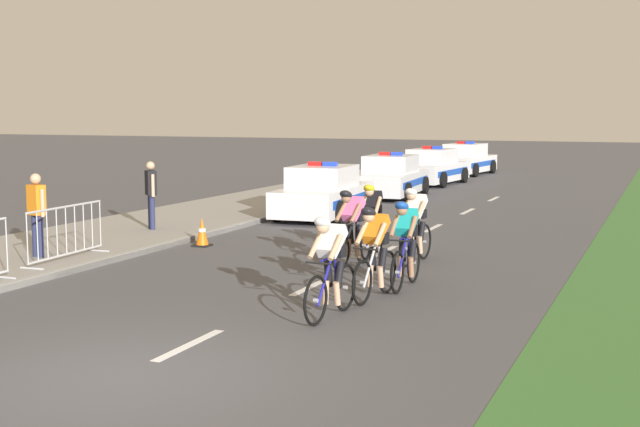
{
  "coord_description": "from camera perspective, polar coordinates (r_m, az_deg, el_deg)",
  "views": [
    {
      "loc": [
        5.69,
        -7.78,
        3.01
      ],
      "look_at": [
        -0.41,
        6.83,
        1.1
      ],
      "focal_mm": 47.55,
      "sensor_mm": 36.0,
      "label": 1
    }
  ],
  "objects": [
    {
      "name": "traffic_cone_near",
      "position": [
        19.17,
        -7.94,
        -1.28
      ],
      "size": [
        0.36,
        0.36,
        0.64
      ],
      "color": "black",
      "rests_on": "ground"
    },
    {
      "name": "cyclist_fifth",
      "position": [
        17.67,
        3.54,
        -0.36
      ],
      "size": [
        0.43,
        1.72,
        1.56
      ],
      "color": "black",
      "rests_on": "ground"
    },
    {
      "name": "police_car_furthest",
      "position": [
        41.22,
        9.78,
        3.55
      ],
      "size": [
        2.32,
        4.55,
        1.59
      ],
      "color": "white",
      "rests_on": "ground"
    },
    {
      "name": "spectator_closest",
      "position": [
        21.23,
        -11.31,
        1.54
      ],
      "size": [
        0.43,
        0.41,
        1.68
      ],
      "color": "#23284C",
      "rests_on": "sidewalk_slab"
    },
    {
      "name": "police_car_second",
      "position": [
        30.06,
        4.82,
        2.42
      ],
      "size": [
        2.19,
        4.49,
        1.59
      ],
      "color": "silver",
      "rests_on": "ground"
    },
    {
      "name": "police_car_nearest",
      "position": [
        24.19,
        0.24,
        1.36
      ],
      "size": [
        2.22,
        4.51,
        1.59
      ],
      "color": "white",
      "rests_on": "ground"
    },
    {
      "name": "cyclist_third",
      "position": [
        14.49,
        5.79,
        -1.99
      ],
      "size": [
        0.42,
        1.72,
        1.56
      ],
      "color": "black",
      "rests_on": "ground"
    },
    {
      "name": "spectator_middle",
      "position": [
        17.72,
        -18.53,
        0.28
      ],
      "size": [
        0.52,
        0.32,
        1.68
      ],
      "color": "#23284C",
      "rests_on": "sidewalk_slab"
    },
    {
      "name": "police_car_third",
      "position": [
        35.41,
        7.6,
        3.05
      ],
      "size": [
        2.27,
        4.53,
        1.59
      ],
      "color": "silver",
      "rests_on": "ground"
    },
    {
      "name": "cyclist_fourth",
      "position": [
        16.36,
        2.17,
        -0.94
      ],
      "size": [
        0.45,
        1.72,
        1.56
      ],
      "color": "black",
      "rests_on": "ground"
    },
    {
      "name": "crowd_barrier_middle",
      "position": [
        17.23,
        -16.71,
        -1.3
      ],
      "size": [
        0.61,
        2.32,
        1.07
      ],
      "color": "#B7BABF",
      "rests_on": "sidewalk_slab"
    },
    {
      "name": "cyclist_lead",
      "position": [
        12.33,
        0.71,
        -3.51
      ],
      "size": [
        0.43,
        1.72,
        1.56
      ],
      "color": "black",
      "rests_on": "ground"
    },
    {
      "name": "lane_markings_centre",
      "position": [
        18.38,
        4.33,
        -2.55
      ],
      "size": [
        0.14,
        25.6,
        0.01
      ],
      "color": "white",
      "rests_on": "ground"
    },
    {
      "name": "cyclist_second",
      "position": [
        13.59,
        3.71,
        -2.55
      ],
      "size": [
        0.44,
        1.72,
        1.56
      ],
      "color": "black",
      "rests_on": "ground"
    },
    {
      "name": "ground_plane",
      "position": [
        10.1,
        -13.13,
        -10.66
      ],
      "size": [
        160.0,
        160.0,
        0.0
      ],
      "primitive_type": "plane",
      "color": "#4C4C51"
    },
    {
      "name": "sidewalk_slab",
      "position": [
        25.2,
        -6.8,
        0.11
      ],
      "size": [
        4.19,
        60.0,
        0.12
      ],
      "primitive_type": "cube",
      "color": "gray",
      "rests_on": "ground"
    },
    {
      "name": "kerb_edge",
      "position": [
        24.28,
        -2.66,
        -0.09
      ],
      "size": [
        0.16,
        60.0,
        0.13
      ],
      "primitive_type": "cube",
      "color": "#9E9E99",
      "rests_on": "ground"
    },
    {
      "name": "cyclist_sixth",
      "position": [
        16.91,
        6.45,
        -0.72
      ],
      "size": [
        0.44,
        1.72,
        1.56
      ],
      "color": "black",
      "rests_on": "ground"
    }
  ]
}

